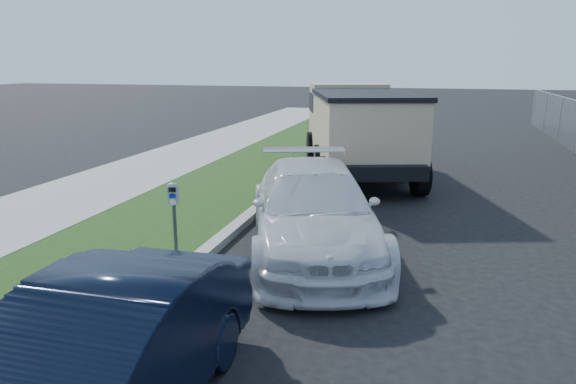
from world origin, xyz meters
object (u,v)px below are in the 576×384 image
(parking_meter, at_px, (174,204))
(dump_truck, at_px, (357,125))
(navy_sedan, at_px, (96,369))
(white_wagon, at_px, (314,208))

(parking_meter, xyz_separation_m, dump_truck, (1.76, 7.79, 0.39))
(navy_sedan, xyz_separation_m, dump_truck, (0.56, 11.50, 0.73))
(white_wagon, relative_size, dump_truck, 0.74)
(parking_meter, relative_size, dump_truck, 0.18)
(white_wagon, xyz_separation_m, dump_truck, (-0.18, 6.44, 0.68))
(parking_meter, distance_m, white_wagon, 2.38)
(parking_meter, relative_size, navy_sedan, 0.30)
(parking_meter, height_order, navy_sedan, parking_meter)
(white_wagon, bearing_deg, navy_sedan, -116.23)
(navy_sedan, relative_size, dump_truck, 0.61)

